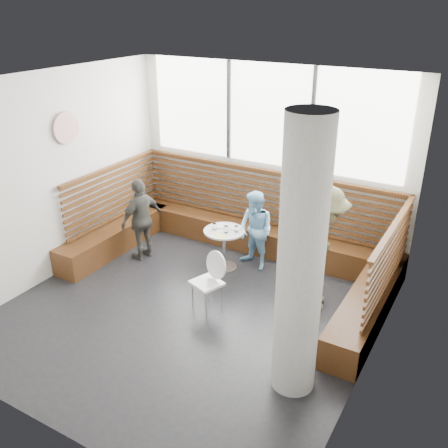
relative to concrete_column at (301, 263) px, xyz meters
The scene contains 15 objects.
room 1.95m from the concrete_column, 161.90° to the left, with size 5.00×5.00×3.20m.
booth 3.24m from the concrete_column, 127.94° to the left, with size 5.00×2.50×1.44m.
concrete_column is the anchor object (origin of this frame).
wall_art 4.48m from the concrete_column, 166.94° to the left, with size 0.50×0.50×0.03m, color white.
cafe_table 3.07m from the concrete_column, 136.22° to the left, with size 0.67×0.67×0.69m.
cafe_chair 2.19m from the concrete_column, 152.34° to the left, with size 0.42×0.41×0.87m.
adult_man 1.87m from the concrete_column, 100.95° to the left, with size 1.19×0.68×1.84m, color brown.
child_back 2.96m from the concrete_column, 125.89° to the left, with size 0.64×0.50×1.32m, color #87C3EB.
child_left 3.93m from the concrete_column, 154.97° to the left, with size 0.83×0.35×1.42m, color #42413C.
plate_near 3.15m from the concrete_column, 136.28° to the left, with size 0.21×0.21×0.01m, color white.
plate_far 3.04m from the concrete_column, 132.18° to the left, with size 0.21×0.21×0.01m, color white.
glass_left 3.06m from the concrete_column, 138.99° to the left, with size 0.07×0.07×0.10m, color white.
glass_mid 2.90m from the concrete_column, 136.17° to the left, with size 0.07×0.07×0.11m, color white.
glass_right 2.88m from the concrete_column, 132.70° to the left, with size 0.07×0.07×0.11m, color white.
menu_card 2.83m from the concrete_column, 138.87° to the left, with size 0.22×0.15×0.00m, color #A5C64C.
Camera 1 is at (3.44, -4.95, 4.13)m, focal length 40.00 mm.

